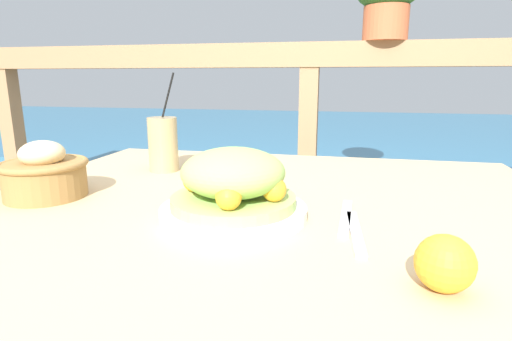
{
  "coord_description": "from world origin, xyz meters",
  "views": [
    {
      "loc": [
        0.13,
        -0.72,
        0.99
      ],
      "look_at": [
        -0.03,
        0.0,
        0.81
      ],
      "focal_mm": 28.0,
      "sensor_mm": 36.0,
      "label": 1
    }
  ],
  "objects": [
    {
      "name": "fork",
      "position": [
        0.14,
        -0.06,
        0.76
      ],
      "size": [
        0.02,
        0.18,
        0.0
      ],
      "color": "silver",
      "rests_on": "patio_table"
    },
    {
      "name": "knife",
      "position": [
        0.16,
        -0.13,
        0.76
      ],
      "size": [
        0.03,
        0.18,
        0.0
      ],
      "color": "silver",
      "rests_on": "patio_table"
    },
    {
      "name": "patio_table",
      "position": [
        0.0,
        0.0,
        0.66
      ],
      "size": [
        1.14,
        0.98,
        0.75
      ],
      "color": "tan",
      "rests_on": "ground_plane"
    },
    {
      "name": "drink_glass",
      "position": [
        -0.31,
        0.21,
        0.82
      ],
      "size": [
        0.07,
        0.07,
        0.25
      ],
      "color": "tan",
      "rests_on": "patio_table"
    },
    {
      "name": "salad_plate",
      "position": [
        -0.04,
        -0.1,
        0.81
      ],
      "size": [
        0.25,
        0.25,
        0.12
      ],
      "color": "white",
      "rests_on": "patio_table"
    },
    {
      "name": "sea_backdrop",
      "position": [
        0.0,
        3.35,
        0.25
      ],
      "size": [
        12.0,
        4.0,
        0.5
      ],
      "color": "teal",
      "rests_on": "ground_plane"
    },
    {
      "name": "orange_near_basket",
      "position": [
        0.25,
        -0.28,
        0.79
      ],
      "size": [
        0.07,
        0.07,
        0.07
      ],
      "color": "#F9A328",
      "rests_on": "patio_table"
    },
    {
      "name": "railing_fence",
      "position": [
        0.0,
        0.85,
        0.83
      ],
      "size": [
        2.8,
        0.08,
        1.12
      ],
      "color": "#937551",
      "rests_on": "ground_plane"
    },
    {
      "name": "bread_basket",
      "position": [
        -0.44,
        -0.06,
        0.8
      ],
      "size": [
        0.17,
        0.17,
        0.11
      ],
      "color": "olive",
      "rests_on": "patio_table"
    }
  ]
}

